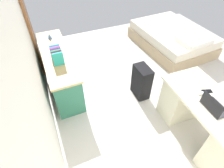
{
  "coord_description": "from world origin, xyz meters",
  "views": [
    {
      "loc": [
        -2.06,
        1.9,
        2.51
      ],
      "look_at": [
        -0.21,
        1.09,
        0.6
      ],
      "focal_mm": 28.89,
      "sensor_mm": 36.0,
      "label": 1
    }
  ],
  "objects": [
    {
      "name": "figurine_small",
      "position": [
        1.35,
        1.75,
        0.78
      ],
      "size": [
        0.08,
        0.08,
        0.11
      ],
      "primitive_type": "cone",
      "color": "#4C7FBF",
      "rests_on": "credenza"
    },
    {
      "name": "laptop",
      "position": [
        -1.26,
        0.2,
        0.8
      ],
      "size": [
        0.32,
        0.24,
        0.21
      ],
      "color": "#333338",
      "rests_on": "desk"
    },
    {
      "name": "cell_phone_by_mouse",
      "position": [
        -1.01,
        0.03,
        0.76
      ],
      "size": [
        0.11,
        0.15,
        0.01
      ],
      "primitive_type": "cube",
      "rotation": [
        0.0,
        0.0,
        -0.35
      ],
      "color": "black",
      "rests_on": "desk"
    },
    {
      "name": "computer_mouse",
      "position": [
        -1.01,
        0.14,
        0.77
      ],
      "size": [
        0.06,
        0.1,
        0.03
      ],
      "primitive_type": "ellipsoid",
      "rotation": [
        0.0,
        0.0,
        -0.05
      ],
      "color": "white",
      "rests_on": "desk"
    },
    {
      "name": "door_wooden",
      "position": [
        1.66,
        2.05,
        1.02
      ],
      "size": [
        0.88,
        0.05,
        2.04
      ],
      "primitive_type": "cube",
      "color": "brown",
      "rests_on": "ground_plane"
    },
    {
      "name": "book_row",
      "position": [
        0.57,
        1.75,
        0.83
      ],
      "size": [
        0.32,
        0.17,
        0.23
      ],
      "color": "#2AAFA3",
      "rests_on": "credenza"
    },
    {
      "name": "wall_back",
      "position": [
        0.0,
        2.13,
        1.31
      ],
      "size": [
        4.42,
        0.1,
        2.61
      ],
      "primitive_type": "cube",
      "color": "white",
      "rests_on": "ground_plane"
    },
    {
      "name": "bed",
      "position": [
        1.07,
        -1.09,
        0.24
      ],
      "size": [
        1.96,
        1.49,
        0.58
      ],
      "color": "tan",
      "rests_on": "ground_plane"
    },
    {
      "name": "ground_plane",
      "position": [
        0.0,
        0.0,
        0.0
      ],
      "size": [
        5.42,
        5.42,
        0.0
      ],
      "primitive_type": "plane",
      "color": "beige"
    },
    {
      "name": "desk",
      "position": [
        -1.22,
        0.12,
        0.39
      ],
      "size": [
        1.47,
        0.73,
        0.76
      ],
      "color": "beige",
      "rests_on": "ground_plane"
    },
    {
      "name": "credenza",
      "position": [
        0.79,
        1.74,
        0.36
      ],
      "size": [
        1.8,
        0.48,
        0.73
      ],
      "color": "#2D7056",
      "rests_on": "ground_plane"
    },
    {
      "name": "suitcase_black",
      "position": [
        -0.09,
        0.46,
        0.31
      ],
      "size": [
        0.36,
        0.22,
        0.63
      ],
      "primitive_type": "cube",
      "rotation": [
        0.0,
        0.0,
        -0.0
      ],
      "color": "black",
      "rests_on": "ground_plane"
    }
  ]
}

